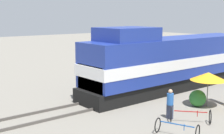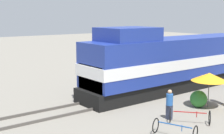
{
  "view_description": "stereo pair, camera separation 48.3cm",
  "coord_description": "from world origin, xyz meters",
  "px_view_note": "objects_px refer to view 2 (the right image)",
  "views": [
    {
      "loc": [
        14.39,
        -12.54,
        5.29
      ],
      "look_at": [
        1.2,
        -1.82,
        2.42
      ],
      "focal_mm": 50.0,
      "sensor_mm": 36.0,
      "label": 1
    },
    {
      "loc": [
        14.69,
        -12.16,
        5.29
      ],
      "look_at": [
        1.2,
        -1.82,
        2.42
      ],
      "focal_mm": 50.0,
      "sensor_mm": 36.0,
      "label": 2
    }
  ],
  "objects_px": {
    "locomotive": "(174,62)",
    "bicycle": "(190,116)",
    "vendor_umbrella": "(209,77)",
    "person_bystander": "(169,104)",
    "bicycle_spare": "(175,129)"
  },
  "relations": [
    {
      "from": "locomotive",
      "to": "bicycle",
      "type": "height_order",
      "value": "locomotive"
    },
    {
      "from": "vendor_umbrella",
      "to": "bicycle",
      "type": "distance_m",
      "value": 3.48
    },
    {
      "from": "vendor_umbrella",
      "to": "person_bystander",
      "type": "relative_size",
      "value": 1.31
    },
    {
      "from": "locomotive",
      "to": "bicycle",
      "type": "bearing_deg",
      "value": -41.87
    },
    {
      "from": "locomotive",
      "to": "person_bystander",
      "type": "height_order",
      "value": "locomotive"
    },
    {
      "from": "person_bystander",
      "to": "bicycle",
      "type": "bearing_deg",
      "value": 19.12
    },
    {
      "from": "vendor_umbrella",
      "to": "bicycle",
      "type": "xyz_separation_m",
      "value": [
        1.08,
        -2.99,
        -1.43
      ]
    },
    {
      "from": "locomotive",
      "to": "vendor_umbrella",
      "type": "height_order",
      "value": "locomotive"
    },
    {
      "from": "vendor_umbrella",
      "to": "bicycle",
      "type": "relative_size",
      "value": 1.05
    },
    {
      "from": "vendor_umbrella",
      "to": "bicycle_spare",
      "type": "relative_size",
      "value": 1.03
    },
    {
      "from": "locomotive",
      "to": "bicycle_spare",
      "type": "relative_size",
      "value": 7.94
    },
    {
      "from": "person_bystander",
      "to": "bicycle_spare",
      "type": "distance_m",
      "value": 2.36
    },
    {
      "from": "locomotive",
      "to": "vendor_umbrella",
      "type": "xyz_separation_m",
      "value": [
        4.29,
        -1.82,
        -0.16
      ]
    },
    {
      "from": "vendor_umbrella",
      "to": "person_bystander",
      "type": "distance_m",
      "value": 3.48
    },
    {
      "from": "vendor_umbrella",
      "to": "person_bystander",
      "type": "height_order",
      "value": "vendor_umbrella"
    }
  ]
}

